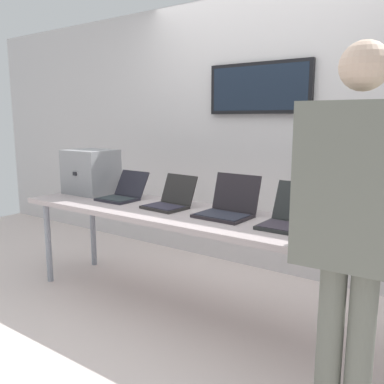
{
  "coord_description": "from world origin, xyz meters",
  "views": [
    {
      "loc": [
        1.61,
        -2.3,
        1.4
      ],
      "look_at": [
        -0.12,
        0.14,
        0.87
      ],
      "focal_mm": 38.27,
      "sensor_mm": 36.0,
      "label": 1
    }
  ],
  "objects": [
    {
      "name": "paper_sheet",
      "position": [
        0.97,
        -0.17,
        0.75
      ],
      "size": [
        0.22,
        0.31,
        0.0
      ],
      "color": "white",
      "rests_on": "workbench"
    },
    {
      "name": "laptop_station_2",
      "position": [
        0.23,
        0.07,
        0.81
      ],
      "size": [
        0.37,
        0.35,
        0.27
      ],
      "color": "black",
      "rests_on": "workbench"
    },
    {
      "name": "laptop_station_1",
      "position": [
        -0.26,
        0.05,
        0.8
      ],
      "size": [
        0.33,
        0.35,
        0.23
      ],
      "color": "#272524",
      "rests_on": "workbench"
    },
    {
      "name": "workbench",
      "position": [
        0.0,
        0.0,
        0.7
      ],
      "size": [
        2.94,
        0.7,
        0.75
      ],
      "color": "#B5A6A6",
      "rests_on": "ground"
    },
    {
      "name": "back_wall",
      "position": [
        -0.0,
        1.13,
        1.26
      ],
      "size": [
        8.0,
        0.11,
        2.51
      ],
      "color": "silver",
      "rests_on": "ground"
    },
    {
      "name": "laptop_station_0",
      "position": [
        -0.77,
        0.07,
        0.8
      ],
      "size": [
        0.31,
        0.35,
        0.22
      ],
      "color": "#23222C",
      "rests_on": "workbench"
    },
    {
      "name": "laptop_station_3",
      "position": [
        0.71,
        0.05,
        0.81
      ],
      "size": [
        0.35,
        0.37,
        0.26
      ],
      "color": "#242626",
      "rests_on": "workbench"
    },
    {
      "name": "ground",
      "position": [
        0.0,
        0.0,
        -0.02
      ],
      "size": [
        8.0,
        8.0,
        0.04
      ],
      "primitive_type": "cube",
      "color": "silver"
    },
    {
      "name": "person",
      "position": [
        1.22,
        -0.62,
        1.03
      ],
      "size": [
        0.45,
        0.6,
        1.69
      ],
      "color": "slate",
      "rests_on": "ground"
    },
    {
      "name": "coffee_mug",
      "position": [
        0.89,
        -0.25,
        0.79
      ],
      "size": [
        0.09,
        0.09,
        0.1
      ],
      "color": "white",
      "rests_on": "workbench"
    },
    {
      "name": "equipment_box",
      "position": [
        -1.21,
        0.12,
        0.94
      ],
      "size": [
        0.42,
        0.36,
        0.39
      ],
      "color": "gray",
      "rests_on": "workbench"
    }
  ]
}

